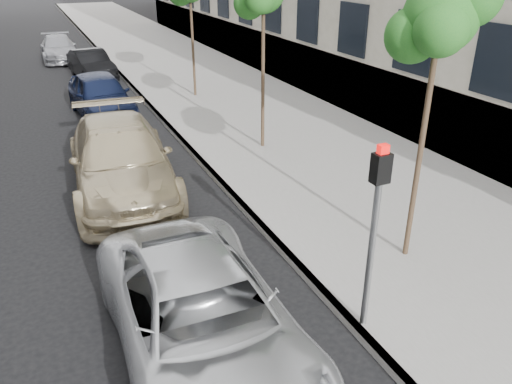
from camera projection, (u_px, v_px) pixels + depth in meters
ground at (294, 362)px, 7.18m from camera, size 160.00×160.00×0.00m
sidewalk at (163, 55)px, 28.49m from camera, size 6.40×72.00×0.14m
curb at (107, 60)px, 27.34m from camera, size 0.15×72.00×0.14m
tree_near at (442, 17)px, 7.70m from camera, size 1.56×1.36×5.07m
signal_pole at (375, 218)px, 6.95m from camera, size 0.24×0.18×2.93m
minivan at (203, 320)px, 6.94m from camera, size 2.45×5.17×1.43m
suv at (121, 159)px, 12.06m from camera, size 2.78×5.89×1.66m
sedan_blue at (101, 95)px, 17.72m from camera, size 2.11×4.62×1.54m
sedan_black at (91, 64)px, 23.24m from camera, size 1.90×4.09×1.30m
sedan_rear at (59, 48)px, 27.25m from camera, size 1.88×4.45×1.28m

